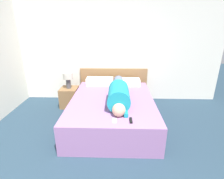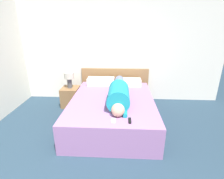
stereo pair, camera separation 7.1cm
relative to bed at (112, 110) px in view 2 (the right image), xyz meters
name	(u,v)px [view 2 (the right image)]	position (x,y,z in m)	size (l,w,h in m)	color
wall_back	(110,49)	(-0.13, 1.26, 1.05)	(5.58, 0.06, 2.60)	silver
bed	(112,110)	(0.00, 0.00, 0.00)	(1.59, 2.09, 0.51)	#936699
headboard	(115,84)	(0.00, 1.19, 0.16)	(1.71, 0.04, 0.83)	olive
nightstand	(71,97)	(-1.05, 0.72, -0.02)	(0.40, 0.43, 0.46)	brown
table_lamp	(69,78)	(-1.05, 0.72, 0.46)	(0.22, 0.22, 0.37)	#4C4C51
person_lying	(119,93)	(0.12, -0.11, 0.42)	(0.38, 1.68, 0.38)	tan
pillow_near_headboard	(101,81)	(-0.32, 0.85, 0.34)	(0.63, 0.30, 0.17)	white
pillow_second	(128,82)	(0.33, 0.85, 0.33)	(0.60, 0.30, 0.15)	white
tv_remote	(130,121)	(0.30, -0.84, 0.27)	(0.04, 0.15, 0.02)	black
cell_phone	(113,121)	(0.06, -0.84, 0.26)	(0.06, 0.13, 0.01)	#B2B7BC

